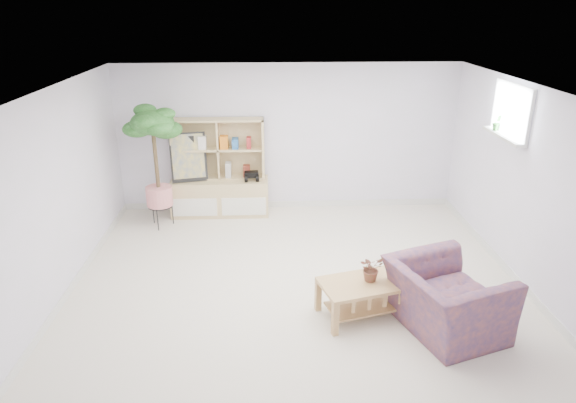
{
  "coord_description": "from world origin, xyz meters",
  "views": [
    {
      "loc": [
        -0.36,
        -5.65,
        3.28
      ],
      "look_at": [
        -0.08,
        0.49,
        0.87
      ],
      "focal_mm": 32.0,
      "sensor_mm": 36.0,
      "label": 1
    }
  ],
  "objects_px": {
    "storage_unit": "(219,168)",
    "coffee_table": "(366,298)",
    "armchair": "(447,295)",
    "floor_tree": "(157,168)"
  },
  "relations": [
    {
      "from": "storage_unit",
      "to": "coffee_table",
      "type": "distance_m",
      "value": 3.59
    },
    {
      "from": "storage_unit",
      "to": "armchair",
      "type": "height_order",
      "value": "storage_unit"
    },
    {
      "from": "coffee_table",
      "to": "armchair",
      "type": "distance_m",
      "value": 0.86
    },
    {
      "from": "floor_tree",
      "to": "storage_unit",
      "type": "bearing_deg",
      "value": 27.45
    },
    {
      "from": "storage_unit",
      "to": "coffee_table",
      "type": "relative_size",
      "value": 1.54
    },
    {
      "from": "storage_unit",
      "to": "floor_tree",
      "type": "distance_m",
      "value": 1.01
    },
    {
      "from": "floor_tree",
      "to": "armchair",
      "type": "height_order",
      "value": "floor_tree"
    },
    {
      "from": "armchair",
      "to": "coffee_table",
      "type": "bearing_deg",
      "value": 49.04
    },
    {
      "from": "armchair",
      "to": "storage_unit",
      "type": "bearing_deg",
      "value": 19.19
    },
    {
      "from": "coffee_table",
      "to": "floor_tree",
      "type": "xyz_separation_m",
      "value": [
        -2.73,
        2.57,
        0.74
      ]
    }
  ]
}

